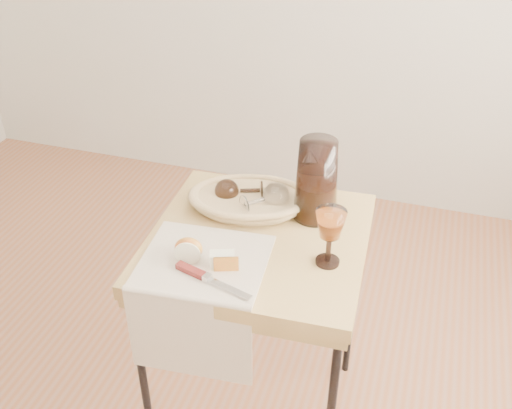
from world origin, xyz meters
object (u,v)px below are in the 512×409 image
(side_table, at_px, (258,334))
(goblet_lying_a, at_px, (242,191))
(tea_towel, at_px, (204,261))
(pitcher, at_px, (317,180))
(wine_goblet, at_px, (329,237))
(bread_basket, at_px, (249,201))
(goblet_lying_b, at_px, (263,199))
(table_knife, at_px, (210,279))
(apple_half, at_px, (189,248))

(side_table, xyz_separation_m, goblet_lying_a, (-0.10, 0.14, 0.43))
(tea_towel, bearing_deg, pitcher, 48.06)
(tea_towel, bearing_deg, wine_goblet, 12.58)
(side_table, relative_size, bread_basket, 2.38)
(side_table, height_order, goblet_lying_b, goblet_lying_b)
(goblet_lying_a, height_order, wine_goblet, wine_goblet)
(pitcher, distance_m, table_knife, 0.43)
(goblet_lying_b, relative_size, wine_goblet, 0.79)
(pitcher, bearing_deg, side_table, -145.00)
(goblet_lying_a, xyz_separation_m, table_knife, (0.04, -0.37, -0.03))
(tea_towel, bearing_deg, bread_basket, 78.21)
(tea_towel, distance_m, bread_basket, 0.29)
(side_table, bearing_deg, goblet_lying_a, 124.02)
(pitcher, distance_m, apple_half, 0.42)
(goblet_lying_a, bearing_deg, table_knife, 76.29)
(bread_basket, bearing_deg, table_knife, -102.42)
(bread_basket, xyz_separation_m, table_knife, (0.01, -0.36, -0.01))
(side_table, height_order, pitcher, pitcher)
(goblet_lying_b, distance_m, pitcher, 0.17)
(bread_basket, bearing_deg, tea_towel, -111.26)
(side_table, distance_m, goblet_lying_a, 0.47)
(tea_towel, height_order, pitcher, pitcher)
(side_table, height_order, apple_half, apple_half)
(pitcher, xyz_separation_m, table_knife, (-0.18, -0.38, -0.11))
(pitcher, relative_size, apple_half, 3.85)
(apple_half, distance_m, table_knife, 0.11)
(tea_towel, height_order, goblet_lying_a, goblet_lying_a)
(bread_basket, relative_size, goblet_lying_a, 2.70)
(table_knife, bearing_deg, tea_towel, 137.99)
(bread_basket, distance_m, wine_goblet, 0.34)
(goblet_lying_a, relative_size, goblet_lying_b, 0.91)
(goblet_lying_a, distance_m, table_knife, 0.37)
(wine_goblet, relative_size, apple_half, 2.23)
(bread_basket, xyz_separation_m, wine_goblet, (0.28, -0.19, 0.06))
(wine_goblet, bearing_deg, side_table, 164.88)
(goblet_lying_a, bearing_deg, goblet_lying_b, 136.60)
(goblet_lying_b, distance_m, wine_goblet, 0.29)
(goblet_lying_b, bearing_deg, apple_half, -159.52)
(side_table, xyz_separation_m, table_knife, (-0.06, -0.23, 0.40))
(goblet_lying_b, bearing_deg, bread_basket, 113.23)
(bread_basket, relative_size, goblet_lying_b, 2.46)
(pitcher, height_order, apple_half, pitcher)
(goblet_lying_b, bearing_deg, side_table, -124.51)
(tea_towel, xyz_separation_m, table_knife, (0.05, -0.07, 0.01))
(bread_basket, bearing_deg, apple_half, -118.79)
(goblet_lying_b, relative_size, apple_half, 1.76)
(wine_goblet, relative_size, table_knife, 0.74)
(side_table, relative_size, apple_half, 10.33)
(bread_basket, distance_m, apple_half, 0.30)
(tea_towel, bearing_deg, table_knife, -62.80)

